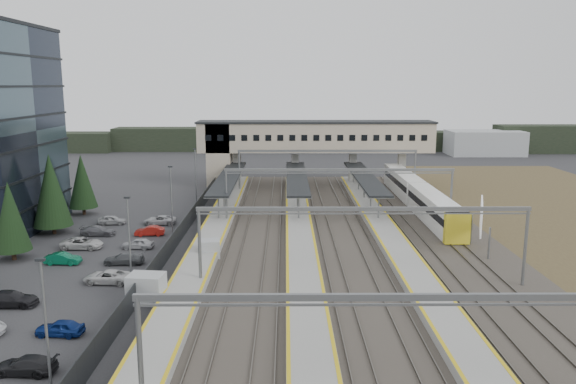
{
  "coord_description": "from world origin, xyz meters",
  "views": [
    {
      "loc": [
        5.39,
        -54.32,
        17.4
      ],
      "look_at": [
        5.68,
        15.19,
        4.0
      ],
      "focal_mm": 35.0,
      "sensor_mm": 36.0,
      "label": 1
    }
  ],
  "objects_px": {
    "relay_cabin_near": "(146,288)",
    "footbridge": "(299,140)",
    "relay_cabin_far": "(209,249)",
    "billboard": "(481,218)",
    "train": "(417,195)"
  },
  "relations": [
    {
      "from": "relay_cabin_far",
      "to": "footbridge",
      "type": "relative_size",
      "value": 0.06
    },
    {
      "from": "relay_cabin_far",
      "to": "relay_cabin_near",
      "type": "bearing_deg",
      "value": -107.15
    },
    {
      "from": "billboard",
      "to": "train",
      "type": "bearing_deg",
      "value": 94.61
    },
    {
      "from": "relay_cabin_near",
      "to": "footbridge",
      "type": "height_order",
      "value": "footbridge"
    },
    {
      "from": "footbridge",
      "to": "relay_cabin_far",
      "type": "bearing_deg",
      "value": -103.52
    },
    {
      "from": "relay_cabin_near",
      "to": "train",
      "type": "bearing_deg",
      "value": 49.08
    },
    {
      "from": "relay_cabin_far",
      "to": "billboard",
      "type": "height_order",
      "value": "billboard"
    },
    {
      "from": "relay_cabin_near",
      "to": "billboard",
      "type": "height_order",
      "value": "billboard"
    },
    {
      "from": "relay_cabin_far",
      "to": "billboard",
      "type": "xyz_separation_m",
      "value": [
        28.03,
        1.99,
        2.8
      ]
    },
    {
      "from": "relay_cabin_near",
      "to": "footbridge",
      "type": "xyz_separation_m",
      "value": [
        13.59,
        53.26,
        6.76
      ]
    },
    {
      "from": "relay_cabin_far",
      "to": "billboard",
      "type": "relative_size",
      "value": 0.38
    },
    {
      "from": "relay_cabin_near",
      "to": "billboard",
      "type": "relative_size",
      "value": 0.49
    },
    {
      "from": "relay_cabin_near",
      "to": "billboard",
      "type": "xyz_separation_m",
      "value": [
        31.58,
        13.48,
        2.6
      ]
    },
    {
      "from": "relay_cabin_far",
      "to": "footbridge",
      "type": "distance_m",
      "value": 43.52
    },
    {
      "from": "footbridge",
      "to": "billboard",
      "type": "xyz_separation_m",
      "value": [
        17.99,
        -39.78,
        -4.16
      ]
    }
  ]
}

